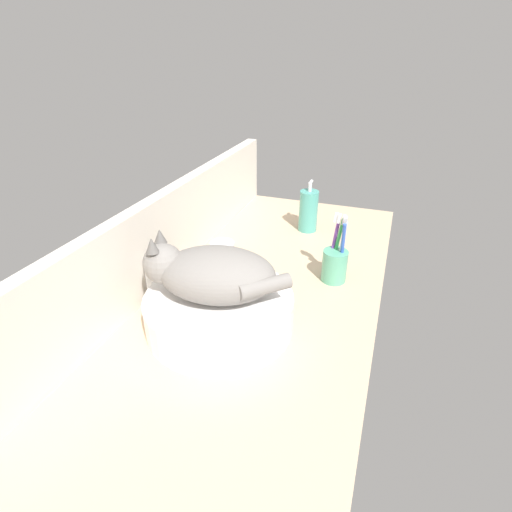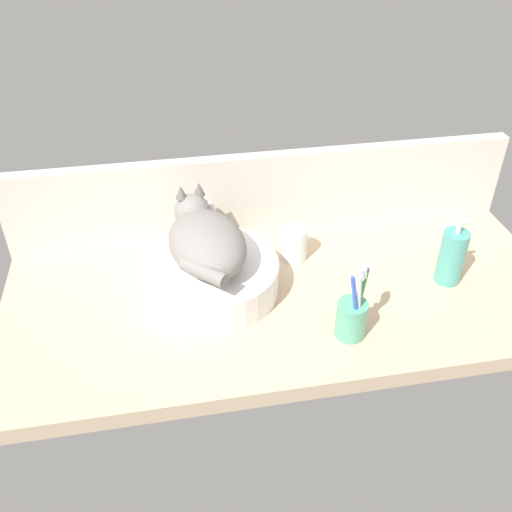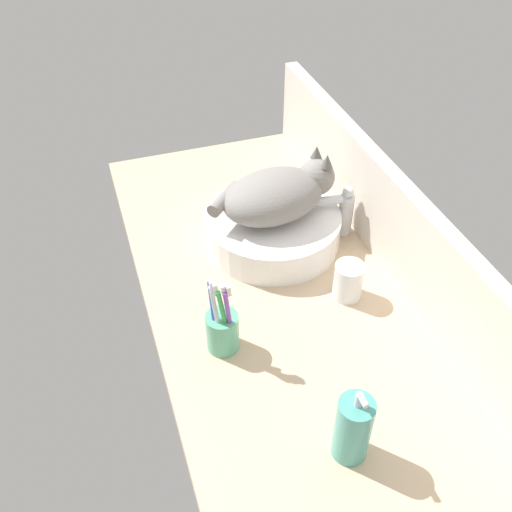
# 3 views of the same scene
# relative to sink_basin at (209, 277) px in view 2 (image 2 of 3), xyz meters

# --- Properties ---
(ground_plane) EXTENTS (1.33, 0.58, 0.04)m
(ground_plane) POSITION_rel_sink_basin_xyz_m (0.18, -0.04, -0.06)
(ground_plane) COLOR #D1B28E
(backsplash_panel) EXTENTS (1.33, 0.04, 0.23)m
(backsplash_panel) POSITION_rel_sink_basin_xyz_m (0.18, 0.23, 0.08)
(backsplash_panel) COLOR silver
(backsplash_panel) RESTS_ON ground_plane
(sink_basin) EXTENTS (0.33, 0.33, 0.08)m
(sink_basin) POSITION_rel_sink_basin_xyz_m (0.00, 0.00, 0.00)
(sink_basin) COLOR white
(sink_basin) RESTS_ON ground_plane
(cat) EXTENTS (0.21, 0.32, 0.14)m
(cat) POSITION_rel_sink_basin_xyz_m (-0.00, 0.01, 0.10)
(cat) COLOR gray
(cat) RESTS_ON sink_basin
(faucet) EXTENTS (0.04, 0.12, 0.14)m
(faucet) POSITION_rel_sink_basin_xyz_m (0.02, 0.17, 0.03)
(faucet) COLOR silver
(faucet) RESTS_ON ground_plane
(soap_dispenser) EXTENTS (0.06, 0.06, 0.17)m
(soap_dispenser) POSITION_rel_sink_basin_xyz_m (0.58, -0.07, 0.03)
(soap_dispenser) COLOR teal
(soap_dispenser) RESTS_ON ground_plane
(toothbrush_cup) EXTENTS (0.07, 0.07, 0.19)m
(toothbrush_cup) POSITION_rel_sink_basin_xyz_m (0.28, -0.21, 0.01)
(toothbrush_cup) COLOR #5BB28E
(toothbrush_cup) RESTS_ON ground_plane
(water_glass) EXTENTS (0.07, 0.07, 0.09)m
(water_glass) POSITION_rel_sink_basin_xyz_m (0.23, 0.09, -0.00)
(water_glass) COLOR white
(water_glass) RESTS_ON ground_plane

